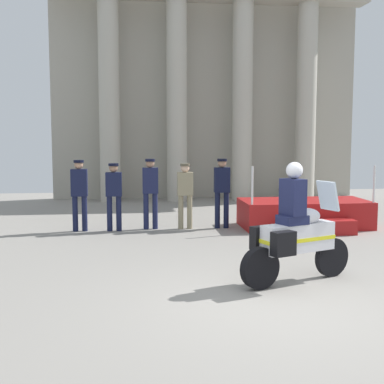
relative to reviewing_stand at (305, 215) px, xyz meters
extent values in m
plane|color=gray|center=(-2.39, -5.73, -0.33)|extent=(28.76, 28.76, 0.00)
cube|color=#A49F91|center=(-1.58, 6.60, 3.65)|extent=(11.00, 0.30, 7.94)
cylinder|color=#B2AD9E|center=(-5.01, 5.65, 3.09)|extent=(0.70, 0.70, 6.82)
cylinder|color=#B2AD9E|center=(-2.72, 5.65, 3.09)|extent=(0.70, 0.70, 6.82)
cylinder|color=#B2AD9E|center=(-0.43, 5.65, 3.09)|extent=(0.70, 0.70, 6.82)
cylinder|color=#B2AD9E|center=(1.86, 5.65, 3.09)|extent=(0.70, 0.70, 6.82)
cube|color=#A51919|center=(0.00, 0.08, 0.01)|extent=(3.14, 1.50, 0.68)
cube|color=#A51919|center=(0.00, -0.92, -0.16)|extent=(1.73, 0.50, 0.34)
cylinder|color=silver|center=(-1.49, -0.59, 0.80)|extent=(0.05, 0.05, 0.90)
cylinder|color=silver|center=(1.49, -0.59, 0.80)|extent=(0.05, 0.05, 0.90)
cylinder|color=#141938|center=(-5.64, 0.12, 0.10)|extent=(0.13, 0.13, 0.85)
cylinder|color=#141938|center=(-5.42, 0.12, 0.10)|extent=(0.13, 0.13, 0.85)
cube|color=#141938|center=(-5.53, 0.12, 0.84)|extent=(0.38, 0.23, 0.65)
sphere|color=tan|center=(-5.53, 0.12, 1.27)|extent=(0.21, 0.21, 0.21)
cylinder|color=black|center=(-5.53, 0.12, 1.35)|extent=(0.24, 0.24, 0.06)
cylinder|color=#141938|center=(-4.83, 0.06, 0.10)|extent=(0.13, 0.13, 0.85)
cylinder|color=#141938|center=(-4.61, 0.06, 0.10)|extent=(0.13, 0.13, 0.85)
cube|color=#141938|center=(-4.72, 0.06, 0.80)|extent=(0.38, 0.23, 0.57)
sphere|color=#997056|center=(-4.72, 0.06, 1.19)|extent=(0.21, 0.21, 0.21)
cylinder|color=black|center=(-4.72, 0.06, 1.27)|extent=(0.24, 0.24, 0.06)
cylinder|color=#191E42|center=(-3.95, 0.22, 0.12)|extent=(0.13, 0.13, 0.88)
cylinder|color=#191E42|center=(-3.73, 0.22, 0.12)|extent=(0.13, 0.13, 0.88)
cube|color=#191E42|center=(-3.84, 0.22, 0.87)|extent=(0.38, 0.23, 0.62)
sphere|color=#997056|center=(-3.84, 0.22, 1.29)|extent=(0.21, 0.21, 0.21)
cylinder|color=black|center=(-3.84, 0.22, 1.37)|extent=(0.24, 0.24, 0.06)
cylinder|color=gray|center=(-3.10, 0.16, 0.09)|extent=(0.13, 0.13, 0.83)
cylinder|color=gray|center=(-2.88, 0.16, 0.09)|extent=(0.13, 0.13, 0.83)
cube|color=gray|center=(-2.99, 0.16, 0.79)|extent=(0.38, 0.23, 0.56)
sphere|color=beige|center=(-2.99, 0.16, 1.18)|extent=(0.21, 0.21, 0.21)
cylinder|color=brown|center=(-2.99, 0.16, 1.25)|extent=(0.24, 0.24, 0.06)
cylinder|color=black|center=(-2.19, 0.15, 0.12)|extent=(0.13, 0.13, 0.89)
cylinder|color=black|center=(-1.97, 0.15, 0.12)|extent=(0.13, 0.13, 0.89)
cube|color=black|center=(-2.08, 0.15, 0.87)|extent=(0.38, 0.23, 0.61)
sphere|color=#997056|center=(-2.08, 0.15, 1.29)|extent=(0.21, 0.21, 0.21)
cylinder|color=black|center=(-2.08, 0.15, 1.36)|extent=(0.24, 0.24, 0.06)
cylinder|color=black|center=(-1.05, -4.45, -0.01)|extent=(0.63, 0.34, 0.64)
cylinder|color=black|center=(-2.39, -5.01, -0.01)|extent=(0.64, 0.38, 0.64)
cube|color=silver|center=(-1.72, -4.73, 0.39)|extent=(1.27, 0.77, 0.44)
ellipsoid|color=silver|center=(-1.58, -4.67, 0.71)|extent=(0.60, 0.50, 0.26)
cube|color=yellow|center=(-1.72, -4.73, 0.37)|extent=(1.29, 0.79, 0.06)
cube|color=silver|center=(-1.16, -4.50, 1.01)|extent=(0.30, 0.43, 0.47)
cube|color=black|center=(-2.28, -4.68, 0.39)|extent=(0.40, 0.30, 0.36)
cube|color=black|center=(-2.08, -5.16, 0.39)|extent=(0.40, 0.30, 0.36)
cube|color=#191E42|center=(-1.83, -4.78, 0.68)|extent=(0.50, 0.47, 0.14)
cube|color=#191E42|center=(-1.83, -4.78, 1.03)|extent=(0.38, 0.43, 0.56)
sphere|color=silver|center=(-1.81, -4.77, 1.44)|extent=(0.26, 0.26, 0.26)
camera|label=1|loc=(-4.27, -12.55, 2.00)|focal=49.23mm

